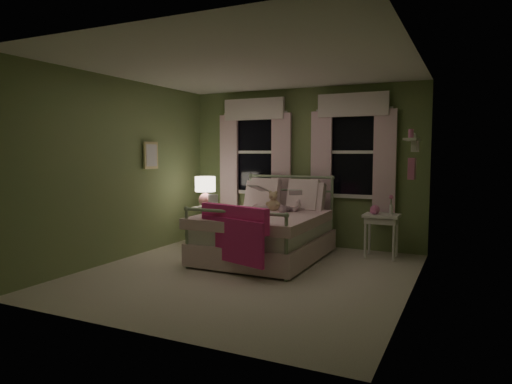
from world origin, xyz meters
The scene contains 18 objects.
room_shell centered at (0.00, 0.00, 1.30)m, with size 4.20×4.20×4.20m.
bed centered at (-0.13, 0.92, 0.38)m, with size 1.58×2.04×1.18m.
pink_throw centered at (-0.13, -0.11, 0.61)m, with size 1.08×0.47×0.71m.
child_left centered at (-0.41, 1.34, 0.97)m, with size 0.29×0.19×0.80m, color #F7D1DD.
child_right centered at (0.15, 1.34, 0.93)m, with size 0.35×0.27×0.72m, color #F7D1DD.
book_left centered at (-0.41, 1.09, 0.96)m, with size 0.20×0.27×0.03m, color beige.
book_right centered at (0.15, 1.09, 0.92)m, with size 0.20×0.27×0.02m, color beige.
teddy_bear centered at (-0.13, 1.18, 0.79)m, with size 0.23×0.19×0.31m.
nightstand_left centered at (-1.37, 1.25, 0.42)m, with size 0.46×0.46×0.65m.
table_lamp centered at (-1.37, 1.25, 0.95)m, with size 0.33×0.33×0.49m.
book_nightstand centered at (-1.27, 1.17, 0.66)m, with size 0.16×0.22×0.02m, color beige.
nightstand_right centered at (1.39, 1.63, 0.55)m, with size 0.50×0.40×0.64m.
pink_toy centered at (1.29, 1.62, 0.71)m, with size 0.14×0.20×0.14m.
bud_vase centered at (1.51, 1.68, 0.79)m, with size 0.06×0.06×0.28m.
window_left centered at (-0.85, 2.03, 1.62)m, with size 1.34×0.13×1.96m.
window_right centered at (0.85, 2.03, 1.62)m, with size 1.34×0.13×1.96m.
wall_shelf centered at (1.90, 0.70, 1.52)m, with size 0.15×0.50×0.60m.
framed_picture centered at (-1.95, 0.60, 1.50)m, with size 0.03×0.32×0.42m.
Camera 1 is at (2.57, -5.09, 1.55)m, focal length 32.00 mm.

